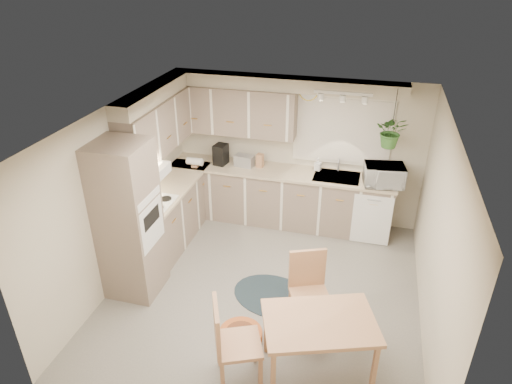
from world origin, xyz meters
TOP-DOWN VIEW (x-y plane):
  - floor at (0.00, 0.00)m, footprint 4.20×4.20m
  - ceiling at (0.00, 0.00)m, footprint 4.20×4.20m
  - wall_back at (0.00, 2.10)m, footprint 4.00×0.04m
  - wall_front at (0.00, -2.10)m, footprint 4.00×0.04m
  - wall_left at (-2.00, 0.00)m, footprint 0.04×4.20m
  - wall_right at (2.00, 0.00)m, footprint 0.04×4.20m
  - base_cab_left at (-1.70, 0.88)m, footprint 0.60×1.85m
  - base_cab_back at (-0.20, 1.80)m, footprint 3.60×0.60m
  - counter_left at (-1.69, 0.88)m, footprint 0.64×1.89m
  - counter_back at (-0.20, 1.79)m, footprint 3.64×0.64m
  - oven_stack at (-1.68, -0.38)m, footprint 0.65×0.65m
  - wall_oven_face at (-1.35, -0.38)m, footprint 0.02×0.56m
  - upper_cab_left at (-1.82, 1.00)m, footprint 0.35×2.00m
  - upper_cab_back at (-1.00, 1.93)m, footprint 2.00×0.35m
  - soffit_left at (-1.85, 1.00)m, footprint 0.30×2.00m
  - soffit_back at (-0.20, 1.95)m, footprint 3.60×0.30m
  - cooktop at (-1.68, 0.30)m, footprint 0.52×0.58m
  - range_hood at (-1.70, 0.30)m, footprint 0.40×0.60m
  - window_blinds at (0.70, 2.07)m, footprint 1.40×0.02m
  - window_frame at (0.70, 2.08)m, footprint 1.50×0.02m
  - sink at (0.70, 1.80)m, footprint 0.70×0.48m
  - dishwasher_front at (1.30, 1.49)m, footprint 0.58×0.02m
  - track_light_bar at (0.70, 1.55)m, footprint 0.80×0.04m
  - wall_clock at (0.15, 2.07)m, footprint 0.30×0.03m
  - dining_table at (0.86, -1.14)m, footprint 1.33×1.10m
  - chair_left at (0.08, -1.44)m, footprint 0.62×0.62m
  - chair_back at (0.68, -0.53)m, footprint 0.61×0.61m
  - braided_rug at (0.14, -0.09)m, footprint 1.26×1.06m
  - pet_bed at (-0.06, -0.92)m, footprint 0.52×0.52m
  - microwave at (1.40, 1.70)m, footprint 0.62×0.41m
  - soap_bottle at (0.38, 1.95)m, footprint 0.14×0.22m
  - hanging_plant at (1.41, 1.70)m, footprint 0.44×0.49m
  - coffee_maker at (-1.19, 1.80)m, footprint 0.22×0.26m
  - toaster at (-0.80, 1.82)m, footprint 0.33×0.22m
  - knife_block at (-0.54, 1.85)m, footprint 0.12×0.12m

SIDE VIEW (x-z plane):
  - floor at x=0.00m, z-range 0.00..0.00m
  - braided_rug at x=0.14m, z-range 0.00..0.01m
  - pet_bed at x=-0.06m, z-range 0.00..0.12m
  - dining_table at x=0.86m, z-range 0.00..0.72m
  - dishwasher_front at x=1.30m, z-range 0.01..0.84m
  - base_cab_left at x=-1.70m, z-range 0.00..0.90m
  - base_cab_back at x=-0.20m, z-range 0.00..0.90m
  - chair_back at x=0.68m, z-range 0.00..0.99m
  - chair_left at x=0.08m, z-range 0.00..1.01m
  - sink at x=0.70m, z-range 0.85..0.95m
  - counter_left at x=-1.69m, z-range 0.90..0.94m
  - counter_back at x=-0.20m, z-range 0.90..0.94m
  - cooktop at x=-1.68m, z-range 0.93..0.95m
  - soap_bottle at x=0.38m, z-range 0.94..1.04m
  - toaster at x=-0.80m, z-range 0.94..1.13m
  - oven_stack at x=-1.68m, z-range 0.00..2.10m
  - wall_oven_face at x=-1.35m, z-range 0.76..1.34m
  - knife_block at x=-0.54m, z-range 0.94..1.16m
  - coffee_maker at x=-1.19m, z-range 0.94..1.28m
  - microwave at x=1.40m, z-range 0.94..1.33m
  - wall_back at x=0.00m, z-range 0.00..2.40m
  - wall_front at x=0.00m, z-range 0.00..2.40m
  - wall_left at x=-2.00m, z-range 0.00..2.40m
  - wall_right at x=2.00m, z-range 0.00..2.40m
  - range_hood at x=-1.70m, z-range 1.33..1.47m
  - window_blinds at x=0.70m, z-range 1.10..2.10m
  - window_frame at x=0.70m, z-range 1.05..2.15m
  - hanging_plant at x=1.41m, z-range 1.55..1.92m
  - upper_cab_left at x=-1.82m, z-range 1.45..2.20m
  - upper_cab_back at x=-1.00m, z-range 1.45..2.20m
  - wall_clock at x=0.15m, z-range 2.03..2.33m
  - soffit_left at x=-1.85m, z-range 2.20..2.40m
  - soffit_back at x=-0.20m, z-range 2.20..2.40m
  - track_light_bar at x=0.70m, z-range 2.31..2.35m
  - ceiling at x=0.00m, z-range 2.40..2.40m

